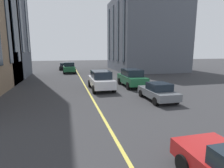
# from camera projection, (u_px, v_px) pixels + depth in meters

# --- Properties ---
(lane_centre_line) EXTENTS (80.00, 0.16, 0.01)m
(lane_centre_line) POSITION_uv_depth(u_px,v_px,m) (89.00, 93.00, 16.68)
(lane_centre_line) COLOR #D8C64C
(lane_centre_line) RESTS_ON ground_plane
(car_green_far) EXTENTS (4.70, 2.14, 1.88)m
(car_green_far) POSITION_uv_depth(u_px,v_px,m) (132.00, 78.00, 19.83)
(car_green_far) COLOR #1E6038
(car_green_far) RESTS_ON ground_plane
(car_black_mid) EXTENTS (4.40, 1.95, 1.37)m
(car_black_mid) POSITION_uv_depth(u_px,v_px,m) (64.00, 66.00, 37.96)
(car_black_mid) COLOR black
(car_black_mid) RESTS_ON ground_plane
(car_green_near) EXTENTS (4.70, 2.14, 1.88)m
(car_green_near) POSITION_uv_depth(u_px,v_px,m) (69.00, 67.00, 32.31)
(car_green_near) COLOR #1E6038
(car_green_near) RESTS_ON ground_plane
(car_white_parked_a) EXTENTS (4.70, 2.14, 1.88)m
(car_white_parked_a) POSITION_uv_depth(u_px,v_px,m) (101.00, 80.00, 18.20)
(car_white_parked_a) COLOR silver
(car_white_parked_a) RESTS_ON ground_plane
(car_grey_trailing) EXTENTS (3.90, 1.89, 1.40)m
(car_grey_trailing) POSITION_uv_depth(u_px,v_px,m) (158.00, 92.00, 14.25)
(car_grey_trailing) COLOR slate
(car_grey_trailing) RESTS_ON ground_plane
(building_right_near) EXTENTS (14.03, 12.33, 13.90)m
(building_right_near) POSITION_uv_depth(u_px,v_px,m) (145.00, 35.00, 36.51)
(building_right_near) COLOR #565B66
(building_right_near) RESTS_ON ground_plane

